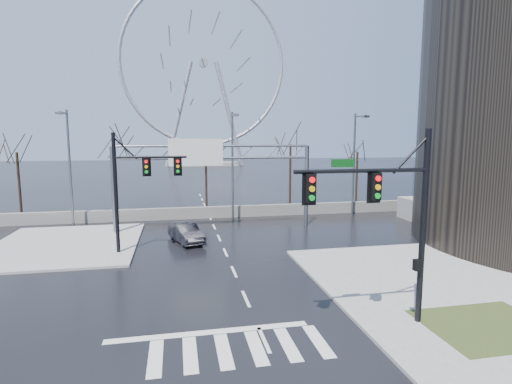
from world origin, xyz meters
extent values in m
plane|color=black|center=(0.00, 0.00, 0.00)|extent=(260.00, 260.00, 0.00)
cube|color=gray|center=(10.00, 2.00, 0.07)|extent=(12.00, 10.00, 0.15)
cube|color=gray|center=(-11.00, 12.00, 0.07)|extent=(10.00, 12.00, 0.15)
cube|color=#293B18|center=(9.00, -5.00, 0.15)|extent=(5.00, 4.00, 0.02)
cube|color=slate|center=(0.00, 20.00, 0.55)|extent=(52.00, 0.50, 1.10)
cylinder|color=black|center=(6.50, -4.00, 4.00)|extent=(0.24, 0.24, 8.00)
cylinder|color=black|center=(3.80, -4.00, 6.40)|extent=(5.40, 0.16, 0.16)
cube|color=black|center=(4.30, -4.15, 5.80)|extent=(0.35, 0.28, 1.05)
cube|color=black|center=(1.70, -4.15, 5.80)|extent=(0.35, 0.28, 1.05)
cylinder|color=black|center=(-7.00, 9.00, 4.00)|extent=(0.24, 0.24, 8.00)
cylinder|color=black|center=(-4.70, 9.00, 6.40)|extent=(4.60, 0.16, 0.16)
cube|color=black|center=(-5.00, 8.85, 5.80)|extent=(0.35, 0.28, 1.05)
cube|color=black|center=(-3.00, 8.85, 5.80)|extent=(0.35, 0.28, 1.05)
cylinder|color=slate|center=(-8.00, 15.00, 3.50)|extent=(0.36, 0.36, 7.00)
cylinder|color=slate|center=(8.00, 15.00, 3.50)|extent=(0.36, 0.36, 7.00)
cylinder|color=slate|center=(0.00, 15.00, 7.00)|extent=(16.00, 0.20, 0.20)
cylinder|color=slate|center=(0.00, 15.00, 6.00)|extent=(16.00, 0.20, 0.20)
cube|color=#084310|center=(-1.50, 14.85, 6.50)|extent=(4.20, 0.10, 2.00)
cube|color=silver|center=(-1.50, 14.79, 6.50)|extent=(4.40, 0.02, 2.20)
cylinder|color=slate|center=(-12.00, 18.50, 5.00)|extent=(0.20, 0.20, 10.00)
cylinder|color=slate|center=(-12.00, 17.40, 9.70)|extent=(0.12, 2.20, 0.12)
cube|color=slate|center=(-12.00, 16.40, 9.60)|extent=(0.50, 0.70, 0.18)
cylinder|color=slate|center=(2.00, 18.50, 5.00)|extent=(0.20, 0.20, 10.00)
cylinder|color=slate|center=(2.00, 17.40, 9.70)|extent=(0.12, 2.20, 0.12)
cube|color=slate|center=(2.00, 16.40, 9.60)|extent=(0.50, 0.70, 0.18)
cylinder|color=slate|center=(14.00, 18.50, 5.00)|extent=(0.20, 0.20, 10.00)
cylinder|color=slate|center=(14.00, 17.40, 9.70)|extent=(0.12, 2.20, 0.12)
cube|color=slate|center=(14.00, 16.40, 9.60)|extent=(0.50, 0.70, 0.18)
cylinder|color=black|center=(-18.00, 24.00, 3.15)|extent=(0.24, 0.24, 6.30)
cylinder|color=black|center=(-9.00, 23.50, 3.38)|extent=(0.24, 0.24, 6.75)
cylinder|color=black|center=(0.00, 24.50, 2.93)|extent=(0.24, 0.24, 5.85)
cylinder|color=black|center=(9.00, 23.50, 3.51)|extent=(0.24, 0.24, 7.02)
cylinder|color=black|center=(17.00, 24.00, 3.06)|extent=(0.24, 0.24, 6.12)
cube|color=gray|center=(5.00, 95.00, 0.50)|extent=(18.00, 6.00, 1.00)
torus|color=#B2B2B7|center=(5.00, 95.00, 28.00)|extent=(45.00, 1.00, 45.00)
cylinder|color=#B2B2B7|center=(5.00, 95.00, 28.00)|extent=(2.40, 1.50, 2.40)
cylinder|color=#B2B2B7|center=(-2.00, 95.00, 14.00)|extent=(8.28, 1.20, 28.82)
cylinder|color=#B2B2B7|center=(12.00, 95.00, 14.00)|extent=(8.28, 1.20, 28.82)
imported|color=black|center=(-2.53, 11.30, 0.71)|extent=(2.76, 4.56, 1.42)
camera|label=1|loc=(-3.12, -17.97, 7.62)|focal=28.00mm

